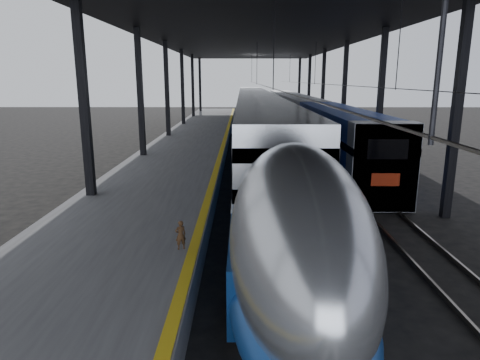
{
  "coord_description": "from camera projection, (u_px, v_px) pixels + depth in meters",
  "views": [
    {
      "loc": [
        0.73,
        -12.86,
        5.88
      ],
      "look_at": [
        0.65,
        3.53,
        2.0
      ],
      "focal_mm": 32.0,
      "sensor_mm": 36.0,
      "label": 1
    }
  ],
  "objects": [
    {
      "name": "ground",
      "position": [
        219.0,
        265.0,
        13.87
      ],
      "size": [
        160.0,
        160.0,
        0.0
      ],
      "primitive_type": "plane",
      "color": "black",
      "rests_on": "ground"
    },
    {
      "name": "tgv_train",
      "position": [
        257.0,
        124.0,
        36.58
      ],
      "size": [
        3.22,
        65.2,
        4.61
      ],
      "color": "#ADB0B4",
      "rests_on": "ground"
    },
    {
      "name": "yellow_strip",
      "position": [
        224.0,
        144.0,
        33.11
      ],
      "size": [
        0.3,
        80.0,
        0.01
      ],
      "primitive_type": "cube",
      "color": "gold",
      "rests_on": "platform"
    },
    {
      "name": "child",
      "position": [
        181.0,
        235.0,
        12.49
      ],
      "size": [
        0.38,
        0.32,
        0.88
      ],
      "primitive_type": "imported",
      "rotation": [
        0.0,
        0.0,
        3.56
      ],
      "color": "#492E18",
      "rests_on": "platform"
    },
    {
      "name": "rails",
      "position": [
        290.0,
        155.0,
        33.3
      ],
      "size": [
        6.52,
        80.0,
        0.16
      ],
      "color": "slate",
      "rests_on": "ground"
    },
    {
      "name": "second_train",
      "position": [
        301.0,
        116.0,
        45.14
      ],
      "size": [
        2.94,
        56.05,
        4.05
      ],
      "color": "navy",
      "rests_on": "ground"
    },
    {
      "name": "platform",
      "position": [
        188.0,
        150.0,
        33.24
      ],
      "size": [
        6.0,
        80.0,
        1.0
      ],
      "primitive_type": "cube",
      "color": "#4C4C4F",
      "rests_on": "ground"
    },
    {
      "name": "canopy",
      "position": [
        258.0,
        34.0,
        31.23
      ],
      "size": [
        18.0,
        75.0,
        9.47
      ],
      "color": "black",
      "rests_on": "ground"
    }
  ]
}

